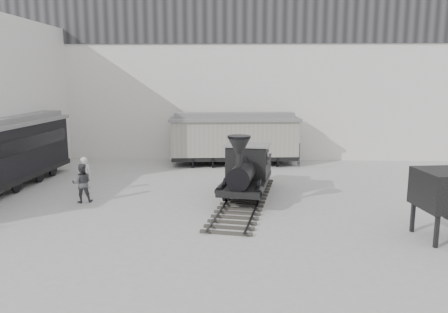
{
  "coord_description": "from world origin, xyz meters",
  "views": [
    {
      "loc": [
        0.93,
        -16.59,
        5.79
      ],
      "look_at": [
        0.26,
        4.12,
        2.0
      ],
      "focal_mm": 35.0,
      "sensor_mm": 36.0,
      "label": 1
    }
  ],
  "objects_px": {
    "visitor_b": "(82,183)",
    "visitor_a": "(84,175)",
    "locomotive": "(246,174)",
    "boxcar": "(234,138)"
  },
  "relations": [
    {
      "from": "locomotive",
      "to": "visitor_b",
      "type": "height_order",
      "value": "locomotive"
    },
    {
      "from": "boxcar",
      "to": "visitor_b",
      "type": "distance_m",
      "value": 11.57
    },
    {
      "from": "boxcar",
      "to": "visitor_b",
      "type": "relative_size",
      "value": 4.72
    },
    {
      "from": "locomotive",
      "to": "boxcar",
      "type": "bearing_deg",
      "value": 104.02
    },
    {
      "from": "visitor_b",
      "to": "visitor_a",
      "type": "bearing_deg",
      "value": -90.93
    },
    {
      "from": "visitor_a",
      "to": "boxcar",
      "type": "bearing_deg",
      "value": -168.53
    },
    {
      "from": "locomotive",
      "to": "visitor_b",
      "type": "xyz_separation_m",
      "value": [
        -7.67,
        -0.95,
        -0.28
      ]
    },
    {
      "from": "visitor_a",
      "to": "visitor_b",
      "type": "bearing_deg",
      "value": 71.03
    },
    {
      "from": "visitor_a",
      "to": "visitor_b",
      "type": "xyz_separation_m",
      "value": [
        0.41,
        -1.47,
        -0.02
      ]
    },
    {
      "from": "locomotive",
      "to": "visitor_a",
      "type": "xyz_separation_m",
      "value": [
        -8.07,
        0.52,
        -0.26
      ]
    }
  ]
}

